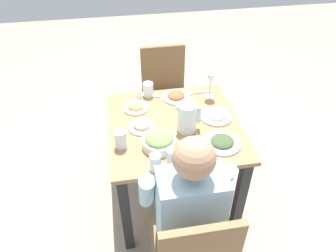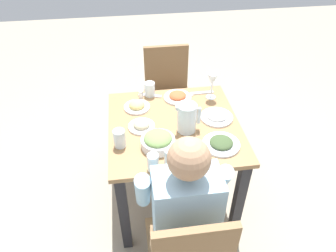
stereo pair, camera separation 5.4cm
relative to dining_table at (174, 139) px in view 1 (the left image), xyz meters
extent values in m
plane|color=#9E937F|center=(0.00, 0.00, -0.59)|extent=(8.00, 8.00, 0.00)
cube|color=#997047|center=(0.00, 0.00, 0.11)|extent=(0.84, 0.84, 0.03)
cube|color=#232328|center=(-0.37, -0.37, -0.24)|extent=(0.06, 0.06, 0.68)
cube|color=#232328|center=(0.37, -0.37, -0.24)|extent=(0.06, 0.06, 0.68)
cube|color=#232328|center=(-0.37, 0.37, -0.24)|extent=(0.06, 0.06, 0.68)
cube|color=#232328|center=(0.37, 0.37, -0.24)|extent=(0.06, 0.06, 0.68)
cube|color=olive|center=(-0.21, -0.52, -0.38)|extent=(0.04, 0.04, 0.41)
cube|color=olive|center=(0.13, -0.52, -0.38)|extent=(0.04, 0.04, 0.41)
cube|color=olive|center=(-0.04, -0.69, -0.16)|extent=(0.40, 0.40, 0.03)
cube|color=olive|center=(0.23, 0.86, -0.38)|extent=(0.04, 0.04, 0.41)
cube|color=olive|center=(-0.11, 0.86, -0.38)|extent=(0.04, 0.04, 0.41)
cube|color=olive|center=(0.23, 0.52, -0.38)|extent=(0.04, 0.04, 0.41)
cube|color=olive|center=(-0.11, 0.52, -0.38)|extent=(0.04, 0.04, 0.41)
cube|color=olive|center=(0.06, 0.69, -0.16)|extent=(0.40, 0.40, 0.03)
cube|color=olive|center=(0.06, 0.87, 0.06)|extent=(0.38, 0.04, 0.42)
cube|color=#9EC6E0|center=(-0.04, -0.66, 0.10)|extent=(0.32, 0.20, 0.50)
sphere|color=tan|center=(-0.04, -0.66, 0.47)|extent=(0.19, 0.19, 0.19)
cylinder|color=#473D33|center=(-0.13, -0.47, -0.18)|extent=(0.11, 0.38, 0.11)
cylinder|color=#473D33|center=(-0.13, -0.28, -0.37)|extent=(0.10, 0.10, 0.44)
cylinder|color=#9EC6E0|center=(-0.24, -0.52, 0.12)|extent=(0.08, 0.23, 0.37)
cylinder|color=#473D33|center=(0.04, -0.47, -0.18)|extent=(0.11, 0.38, 0.11)
cylinder|color=#473D33|center=(0.04, -0.28, -0.37)|extent=(0.10, 0.10, 0.44)
cylinder|color=#9EC6E0|center=(0.16, -0.52, 0.12)|extent=(0.08, 0.23, 0.37)
cylinder|color=silver|center=(0.07, -0.06, 0.22)|extent=(0.12, 0.12, 0.19)
cube|color=silver|center=(0.14, -0.06, 0.23)|extent=(0.02, 0.02, 0.11)
cube|color=silver|center=(0.01, -0.06, 0.31)|extent=(0.04, 0.03, 0.02)
cylinder|color=white|center=(-0.13, -0.19, 0.16)|extent=(0.20, 0.20, 0.05)
ellipsoid|color=#759951|center=(-0.13, -0.19, 0.19)|extent=(0.17, 0.17, 0.06)
cylinder|color=white|center=(0.29, 0.03, 0.13)|extent=(0.21, 0.21, 0.01)
ellipsoid|color=white|center=(0.29, 0.03, 0.15)|extent=(0.13, 0.13, 0.04)
cylinder|color=white|center=(-0.23, 0.22, 0.13)|extent=(0.18, 0.18, 0.01)
ellipsoid|color=#E0C670|center=(-0.23, 0.22, 0.16)|extent=(0.11, 0.11, 0.06)
cylinder|color=white|center=(0.25, -0.23, 0.13)|extent=(0.22, 0.22, 0.01)
ellipsoid|color=#3D512D|center=(0.25, -0.23, 0.15)|extent=(0.14, 0.14, 0.04)
cylinder|color=white|center=(0.07, 0.30, 0.13)|extent=(0.20, 0.20, 0.01)
ellipsoid|color=#CC5B33|center=(0.07, 0.30, 0.15)|extent=(0.12, 0.12, 0.04)
cylinder|color=white|center=(-0.21, 0.00, 0.13)|extent=(0.17, 0.17, 0.01)
ellipsoid|color=#B7AD89|center=(-0.21, 0.00, 0.15)|extent=(0.11, 0.11, 0.05)
cylinder|color=silver|center=(-0.17, -0.37, 0.18)|extent=(0.06, 0.06, 0.10)
cylinder|color=silver|center=(-0.35, -0.15, 0.18)|extent=(0.07, 0.07, 0.11)
cylinder|color=silver|center=(-0.12, 0.36, 0.18)|extent=(0.07, 0.07, 0.10)
cylinder|color=silver|center=(-0.08, -0.34, 0.18)|extent=(0.06, 0.06, 0.10)
cylinder|color=silver|center=(0.31, 0.27, 0.13)|extent=(0.07, 0.07, 0.01)
cylinder|color=silver|center=(0.31, 0.27, 0.18)|extent=(0.01, 0.01, 0.10)
cone|color=silver|center=(0.31, 0.27, 0.28)|extent=(0.08, 0.08, 0.09)
cylinder|color=white|center=(-0.19, 0.34, 0.15)|extent=(0.03, 0.03, 0.04)
cylinder|color=#B2B2B7|center=(-0.19, 0.34, 0.18)|extent=(0.03, 0.03, 0.01)
cube|color=silver|center=(0.26, 0.34, 0.13)|extent=(0.17, 0.03, 0.01)
cube|color=silver|center=(0.10, 0.29, 0.13)|extent=(0.18, 0.08, 0.01)
cube|color=silver|center=(-0.12, 0.35, 0.13)|extent=(0.17, 0.08, 0.01)
camera|label=1|loc=(-0.32, -1.58, 1.42)|focal=34.15mm
camera|label=2|loc=(-0.26, -1.59, 1.42)|focal=34.15mm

